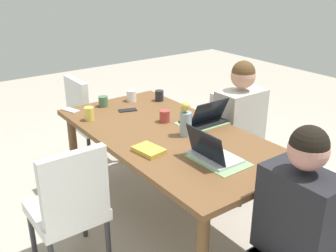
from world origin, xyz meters
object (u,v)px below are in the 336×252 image
(chair_head_left_left_mid, at_px, (312,248))
(dining_table, at_px, (168,142))
(laptop_near_left_near, at_px, (205,119))
(person_head_left_left_mid, at_px, (294,243))
(phone_silver, at_px, (71,110))
(book_red_cover, at_px, (149,150))
(person_near_left_near, at_px, (238,138))
(coffee_mug_near_left, at_px, (89,114))
(coffee_mug_near_right, at_px, (103,101))
(coffee_mug_centre_left, at_px, (131,96))
(coffee_mug_centre_right, at_px, (159,96))
(laptop_head_left_left_mid, at_px, (212,153))
(chair_near_left_near, at_px, (237,137))
(coffee_mug_far_left, at_px, (165,116))
(chair_head_right_right_near, at_px, (89,116))
(flower_vase, at_px, (185,119))
(phone_black, at_px, (128,110))
(chair_far_left_far, at_px, (70,204))

(chair_head_left_left_mid, bearing_deg, dining_table, 2.49)
(dining_table, bearing_deg, laptop_near_left_near, -95.52)
(person_head_left_left_mid, bearing_deg, phone_silver, 10.25)
(book_red_cover, bearing_deg, person_near_left_near, -88.76)
(coffee_mug_near_left, xyz_separation_m, coffee_mug_near_right, (0.23, -0.24, -0.01))
(coffee_mug_centre_left, bearing_deg, coffee_mug_centre_right, -123.91)
(coffee_mug_centre_right, bearing_deg, coffee_mug_centre_left, 56.09)
(coffee_mug_centre_left, xyz_separation_m, coffee_mug_centre_right, (-0.14, -0.21, -0.00))
(laptop_head_left_left_mid, height_order, coffee_mug_near_right, laptop_head_left_left_mid)
(coffee_mug_near_right, bearing_deg, chair_near_left_near, -129.60)
(coffee_mug_near_right, xyz_separation_m, coffee_mug_far_left, (-0.61, -0.22, 0.00))
(chair_head_right_right_near, bearing_deg, laptop_near_left_near, -164.03)
(laptop_head_left_left_mid, bearing_deg, chair_head_left_left_mid, -172.96)
(coffee_mug_near_right, height_order, coffee_mug_centre_right, coffee_mug_centre_right)
(coffee_mug_near_left, distance_m, phone_silver, 0.30)
(coffee_mug_centre_left, bearing_deg, phone_silver, 81.18)
(coffee_mug_near_right, bearing_deg, coffee_mug_far_left, -160.34)
(flower_vase, height_order, coffee_mug_far_left, flower_vase)
(laptop_head_left_left_mid, bearing_deg, dining_table, -3.84)
(laptop_near_left_near, xyz_separation_m, coffee_mug_centre_left, (0.81, 0.17, 0.01))
(laptop_near_left_near, bearing_deg, coffee_mug_centre_left, 11.95)
(laptop_near_left_near, bearing_deg, chair_head_right_right_near, 15.97)
(laptop_head_left_left_mid, xyz_separation_m, coffee_mug_centre_right, (1.15, -0.40, 0.00))
(person_head_left_left_mid, relative_size, flower_vase, 4.69)
(chair_near_left_near, relative_size, laptop_head_left_left_mid, 2.81)
(phone_black, distance_m, phone_silver, 0.48)
(coffee_mug_centre_left, relative_size, coffee_mug_far_left, 1.07)
(dining_table, height_order, coffee_mug_near_right, coffee_mug_near_right)
(coffee_mug_near_left, height_order, phone_silver, coffee_mug_near_left)
(phone_silver, bearing_deg, person_head_left_left_mid, 171.75)
(laptop_near_left_near, height_order, coffee_mug_centre_left, laptop_near_left_near)
(flower_vase, relative_size, phone_black, 1.70)
(chair_head_right_right_near, height_order, phone_silver, chair_head_right_right_near)
(person_head_left_left_mid, distance_m, laptop_head_left_left_mid, 0.71)
(coffee_mug_centre_right, bearing_deg, coffee_mug_near_left, 95.72)
(laptop_head_left_left_mid, bearing_deg, coffee_mug_far_left, -11.14)
(chair_head_left_left_mid, bearing_deg, coffee_mug_far_left, -2.04)
(coffee_mug_near_right, distance_m, coffee_mug_far_left, 0.65)
(coffee_mug_centre_left, bearing_deg, chair_far_left_far, 130.94)
(chair_head_left_left_mid, xyz_separation_m, coffee_mug_far_left, (1.41, -0.05, 0.30))
(coffee_mug_near_left, relative_size, coffee_mug_centre_right, 1.14)
(coffee_mug_centre_left, distance_m, coffee_mug_centre_right, 0.25)
(laptop_head_left_left_mid, bearing_deg, person_head_left_left_mid, -178.85)
(dining_table, distance_m, coffee_mug_near_left, 0.68)
(flower_vase, distance_m, book_red_cover, 0.39)
(chair_head_right_right_near, xyz_separation_m, coffee_mug_near_right, (-0.48, 0.07, 0.30))
(phone_black, bearing_deg, person_near_left_near, 159.02)
(coffee_mug_far_left, bearing_deg, dining_table, 150.86)
(coffee_mug_near_left, xyz_separation_m, phone_black, (0.01, -0.36, -0.05))
(flower_vase, height_order, phone_black, flower_vase)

